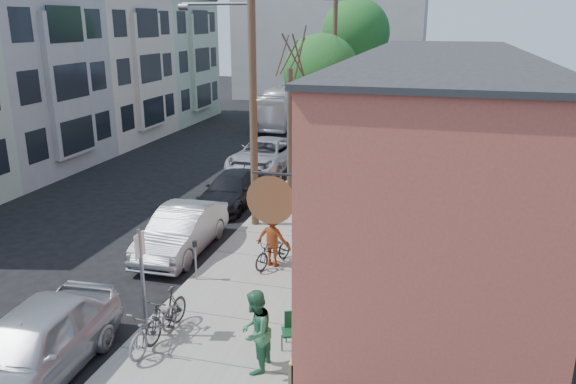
% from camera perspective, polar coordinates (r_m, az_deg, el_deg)
% --- Properties ---
extents(ground, '(120.00, 120.00, 0.00)m').
position_cam_1_polar(ground, '(18.49, -15.49, -7.94)').
color(ground, black).
extents(sidewalk, '(4.50, 58.00, 0.15)m').
position_cam_1_polar(sidewalk, '(26.78, 4.49, 0.70)').
color(sidewalk, gray).
rests_on(sidewalk, ground).
extents(cafe_building, '(6.60, 20.20, 6.61)m').
position_cam_1_polar(cafe_building, '(19.73, 14.99, 3.85)').
color(cafe_building, '#AF5141').
rests_on(cafe_building, ground).
extents(apartment_row, '(6.30, 32.00, 9.00)m').
position_cam_1_polar(apartment_row, '(35.22, -21.46, 10.90)').
color(apartment_row, '#A7B99C').
rests_on(apartment_row, ground).
extents(end_cap_building, '(18.00, 8.00, 12.00)m').
position_cam_1_polar(end_cap_building, '(57.33, 4.37, 15.51)').
color(end_cap_building, '#9C9C98').
rests_on(end_cap_building, ground).
extents(sign_post, '(0.07, 0.45, 2.80)m').
position_cam_1_polar(sign_post, '(14.02, -14.61, -7.96)').
color(sign_post, slate).
rests_on(sign_post, sidewalk).
extents(parking_meter_near, '(0.14, 0.14, 1.24)m').
position_cam_1_polar(parking_meter_near, '(16.98, -9.41, -6.20)').
color(parking_meter_near, slate).
rests_on(parking_meter_near, sidewalk).
extents(parking_meter_far, '(0.14, 0.14, 1.24)m').
position_cam_1_polar(parking_meter_far, '(25.21, -0.74, 1.85)').
color(parking_meter_far, slate).
rests_on(parking_meter_far, sidewalk).
extents(utility_pole_near, '(3.57, 0.28, 10.00)m').
position_cam_1_polar(utility_pole_near, '(20.33, -3.76, 10.81)').
color(utility_pole_near, '#503A28').
rests_on(utility_pole_near, sidewalk).
extents(utility_pole_far, '(1.80, 0.28, 10.00)m').
position_cam_1_polar(utility_pole_far, '(35.35, 4.72, 13.40)').
color(utility_pole_far, '#503A28').
rests_on(utility_pole_far, sidewalk).
extents(tree_bare, '(0.24, 0.24, 5.55)m').
position_cam_1_polar(tree_bare, '(24.16, 0.18, 5.90)').
color(tree_bare, '#44392C').
rests_on(tree_bare, sidewalk).
extents(tree_leafy_mid, '(3.98, 3.98, 6.82)m').
position_cam_1_polar(tree_leafy_mid, '(29.95, 3.39, 12.02)').
color(tree_leafy_mid, '#44392C').
rests_on(tree_leafy_mid, sidewalk).
extents(tree_leafy_far, '(4.76, 4.76, 8.95)m').
position_cam_1_polar(tree_leafy_far, '(41.22, 6.90, 15.77)').
color(tree_leafy_far, '#44392C').
rests_on(tree_leafy_far, sidewalk).
extents(patio_chair_a, '(0.65, 0.65, 0.88)m').
position_cam_1_polar(patio_chair_a, '(13.65, 0.38, -13.98)').
color(patio_chair_a, '#113E22').
rests_on(patio_chair_a, sidewalk).
extents(patio_chair_b, '(0.62, 0.62, 0.88)m').
position_cam_1_polar(patio_chair_b, '(14.16, 1.54, -12.76)').
color(patio_chair_b, '#113E22').
rests_on(patio_chair_b, sidewalk).
extents(patron_grey, '(0.41, 0.61, 1.66)m').
position_cam_1_polar(patron_grey, '(13.88, 1.50, -11.56)').
color(patron_grey, gray).
rests_on(patron_grey, sidewalk).
extents(patron_green, '(0.75, 0.95, 1.91)m').
position_cam_1_polar(patron_green, '(12.67, -3.34, -13.97)').
color(patron_green, '#2A6A46').
rests_on(patron_green, sidewalk).
extents(cyclist, '(1.32, 0.94, 1.85)m').
position_cam_1_polar(cyclist, '(17.67, -1.50, -4.67)').
color(cyclist, maroon).
rests_on(cyclist, sidewalk).
extents(cyclist_bike, '(1.20, 1.89, 0.94)m').
position_cam_1_polar(cyclist_bike, '(17.85, -1.49, -6.03)').
color(cyclist_bike, black).
rests_on(cyclist_bike, sidewalk).
extents(parked_bike_a, '(0.70, 1.92, 1.13)m').
position_cam_1_polar(parked_bike_a, '(14.45, -12.30, -11.96)').
color(parked_bike_a, black).
rests_on(parked_bike_a, sidewalk).
extents(parked_bike_b, '(0.85, 2.07, 1.06)m').
position_cam_1_polar(parked_bike_b, '(14.07, -13.40, -13.06)').
color(parked_bike_b, slate).
rests_on(parked_bike_b, sidewalk).
extents(car_0, '(2.30, 5.11, 1.70)m').
position_cam_1_polar(car_0, '(13.79, -24.51, -14.09)').
color(car_0, '#B2B4BA').
rests_on(car_0, ground).
extents(car_1, '(1.76, 4.78, 1.56)m').
position_cam_1_polar(car_1, '(19.39, -10.75, -3.88)').
color(car_1, '#A6A8AD').
rests_on(car_1, ground).
extents(car_2, '(1.97, 4.74, 1.37)m').
position_cam_1_polar(car_2, '(24.02, -5.72, 0.24)').
color(car_2, black).
rests_on(car_2, ground).
extents(car_3, '(3.06, 6.06, 1.65)m').
position_cam_1_polar(car_3, '(29.40, -2.34, 3.75)').
color(car_3, '#B5B5BE').
rests_on(car_3, ground).
extents(bus, '(2.65, 9.87, 2.73)m').
position_cam_1_polar(bus, '(42.45, -0.40, 8.68)').
color(bus, white).
rests_on(bus, ground).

